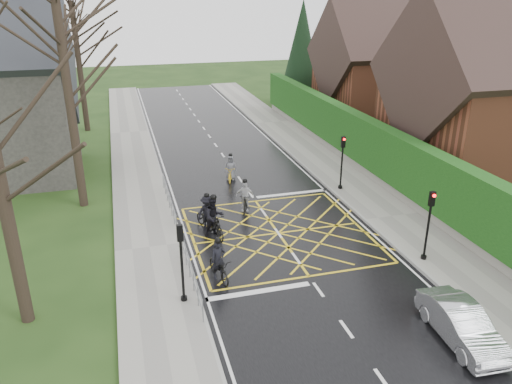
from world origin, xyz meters
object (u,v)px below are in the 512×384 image
cyclist_lead (231,171)px  car (461,324)px  cyclist_back (214,221)px  cyclist_front (245,200)px  cyclist_rear (219,266)px  cyclist_mid (208,216)px

cyclist_lead → car: cyclist_lead is taller
cyclist_back → cyclist_front: (2.08, 2.35, -0.14)m
cyclist_back → cyclist_front: bearing=38.2°
cyclist_rear → cyclist_front: 6.58m
cyclist_mid → car: bearing=-81.5°
cyclist_rear → cyclist_lead: 11.16m
cyclist_front → car: cyclist_front is taller
cyclist_back → cyclist_lead: size_ratio=1.20×
cyclist_rear → cyclist_back: 3.72m
cyclist_rear → cyclist_front: size_ratio=1.04×
cyclist_mid → car: size_ratio=0.53×
cyclist_mid → cyclist_lead: 6.69m
cyclist_front → cyclist_lead: bearing=105.6°
cyclist_mid → cyclist_front: size_ratio=1.07×
cyclist_rear → cyclist_lead: (2.97, 10.76, -0.00)m
cyclist_front → cyclist_lead: size_ratio=1.02×
cyclist_lead → car: size_ratio=0.49×
cyclist_rear → cyclist_lead: bearing=63.0°
cyclist_rear → cyclist_back: size_ratio=0.89×
cyclist_rear → cyclist_mid: 4.60m
cyclist_back → cyclist_lead: bearing=60.9°
cyclist_mid → car: 12.25m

